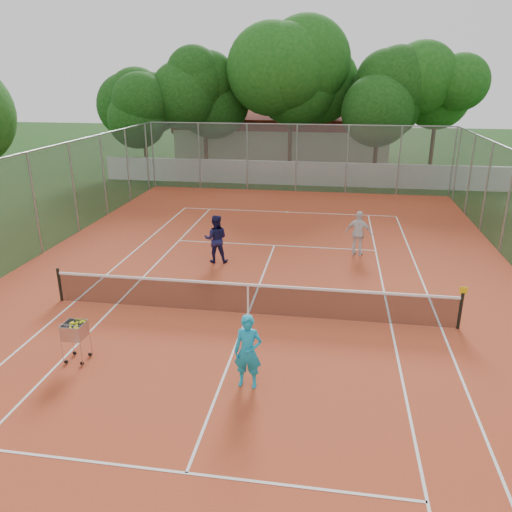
# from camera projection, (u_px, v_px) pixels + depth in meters

# --- Properties ---
(ground) EXTENTS (120.00, 120.00, 0.00)m
(ground) POSITION_uv_depth(u_px,v_px,m) (248.00, 314.00, 14.78)
(ground) COLOR #13330D
(ground) RESTS_ON ground
(court_pad) EXTENTS (18.00, 34.00, 0.02)m
(court_pad) POSITION_uv_depth(u_px,v_px,m) (248.00, 314.00, 14.77)
(court_pad) COLOR #B54323
(court_pad) RESTS_ON ground
(court_lines) EXTENTS (10.98, 23.78, 0.01)m
(court_lines) POSITION_uv_depth(u_px,v_px,m) (248.00, 313.00, 14.77)
(court_lines) COLOR white
(court_lines) RESTS_ON court_pad
(tennis_net) EXTENTS (11.88, 0.10, 0.98)m
(tennis_net) POSITION_uv_depth(u_px,v_px,m) (248.00, 298.00, 14.60)
(tennis_net) COLOR black
(tennis_net) RESTS_ON court_pad
(perimeter_fence) EXTENTS (18.00, 34.00, 4.00)m
(perimeter_fence) POSITION_uv_depth(u_px,v_px,m) (248.00, 250.00, 14.10)
(perimeter_fence) COLOR slate
(perimeter_fence) RESTS_ON ground
(boundary_wall) EXTENTS (26.00, 0.30, 1.50)m
(boundary_wall) POSITION_uv_depth(u_px,v_px,m) (298.00, 173.00, 32.18)
(boundary_wall) COLOR silver
(boundary_wall) RESTS_ON ground
(clubhouse) EXTENTS (16.40, 9.00, 4.40)m
(clubhouse) POSITION_uv_depth(u_px,v_px,m) (284.00, 133.00, 41.27)
(clubhouse) COLOR beige
(clubhouse) RESTS_ON ground
(tropical_trees) EXTENTS (29.00, 19.00, 10.00)m
(tropical_trees) POSITION_uv_depth(u_px,v_px,m) (304.00, 102.00, 33.52)
(tropical_trees) COLOR #0F360D
(tropical_trees) RESTS_ON ground
(player_near) EXTENTS (0.65, 0.45, 1.74)m
(player_near) POSITION_uv_depth(u_px,v_px,m) (248.00, 352.00, 11.05)
(player_near) COLOR #179CC4
(player_near) RESTS_ON court_pad
(player_far_left) EXTENTS (0.97, 0.80, 1.82)m
(player_far_left) POSITION_uv_depth(u_px,v_px,m) (216.00, 239.00, 18.61)
(player_far_left) COLOR #161744
(player_far_left) RESTS_ON court_pad
(player_far_right) EXTENTS (1.11, 0.68, 1.76)m
(player_far_right) POSITION_uv_depth(u_px,v_px,m) (359.00, 233.00, 19.35)
(player_far_right) COLOR silver
(player_far_right) RESTS_ON court_pad
(ball_hopper) EXTENTS (0.60, 0.60, 1.12)m
(ball_hopper) POSITION_uv_depth(u_px,v_px,m) (76.00, 340.00, 12.15)
(ball_hopper) COLOR #AEADB4
(ball_hopper) RESTS_ON court_pad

